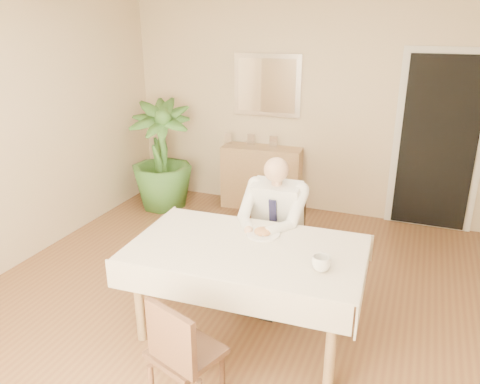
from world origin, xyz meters
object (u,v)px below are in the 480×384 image
at_px(coffee_mug, 321,263).
at_px(sideboard, 262,177).
at_px(chair_far, 280,233).
at_px(dining_table, 247,257).
at_px(chair_near, 181,352).
at_px(potted_palm, 161,156).
at_px(seated_man, 271,223).

height_order(coffee_mug, sideboard, coffee_mug).
bearing_deg(chair_far, dining_table, -93.01).
bearing_deg(sideboard, chair_near, -83.68).
bearing_deg(potted_palm, sideboard, 21.10).
xyz_separation_m(seated_man, potted_palm, (-1.95, 1.47, 0.00)).
xyz_separation_m(dining_table, coffee_mug, (0.58, -0.14, 0.14)).
distance_m(chair_near, potted_palm, 3.49).
xyz_separation_m(coffee_mug, potted_palm, (-2.53, 2.21, -0.11)).
relative_size(chair_far, chair_near, 1.04).
height_order(sideboard, potted_palm, potted_palm).
distance_m(dining_table, coffee_mug, 0.61).
distance_m(chair_near, coffee_mug, 1.06).
relative_size(dining_table, coffee_mug, 13.61).
xyz_separation_m(chair_near, potted_palm, (-1.86, 2.95, 0.24)).
distance_m(chair_far, coffee_mug, 1.22).
bearing_deg(sideboard, chair_far, -70.22).
bearing_deg(coffee_mug, chair_near, -132.11).
bearing_deg(seated_man, sideboard, 111.24).
height_order(dining_table, chair_far, chair_far).
xyz_separation_m(dining_table, seated_man, (0.00, 0.59, 0.02)).
bearing_deg(chair_far, chair_near, -95.92).
height_order(chair_near, potted_palm, potted_palm).
xyz_separation_m(chair_far, seated_man, (-0.00, -0.28, 0.22)).
bearing_deg(dining_table, seated_man, 87.40).
distance_m(chair_far, chair_near, 1.76).
distance_m(chair_far, sideboard, 1.82).
bearing_deg(coffee_mug, dining_table, 166.51).
bearing_deg(sideboard, dining_table, -78.12).
bearing_deg(dining_table, chair_far, 87.40).
relative_size(seated_man, potted_palm, 0.90).
height_order(chair_far, chair_near, chair_far).
relative_size(chair_far, potted_palm, 0.61).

